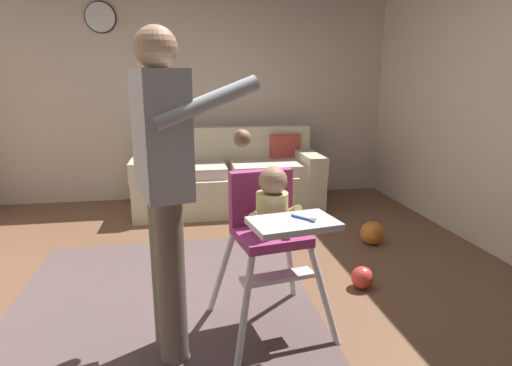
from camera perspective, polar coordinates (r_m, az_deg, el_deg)
The scene contains 9 objects.
ground at distance 2.71m, azimuth -7.27°, elevation -17.68°, with size 6.28×6.81×0.10m, color brown.
wall_far at distance 4.95m, azimuth -9.36°, elevation 13.06°, with size 5.48×0.06×2.63m, color beige.
area_rug at distance 2.50m, azimuth -13.00°, elevation -19.50°, with size 1.87×2.75×0.01m, color brown.
couch at distance 4.58m, azimuth -3.84°, elevation 0.75°, with size 1.98×0.86×0.86m.
high_chair at distance 2.24m, azimuth 2.03°, elevation -5.04°, with size 0.69×0.79×0.94m.
adult_standing at distance 1.99m, azimuth -12.42°, elevation 0.17°, with size 0.59×0.50×1.60m.
toy_ball at distance 2.96m, azimuth 14.35°, elevation -12.42°, with size 0.15×0.15×0.15m, color #D13D33.
toy_ball_second at distance 3.72m, azimuth 15.62°, elevation -6.58°, with size 0.20×0.20×0.20m, color orange.
wall_clock at distance 5.02m, azimuth -20.51°, elevation 20.47°, with size 0.33×0.04×0.33m.
Camera 1 is at (-0.08, -2.32, 1.36)m, focal length 29.24 mm.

